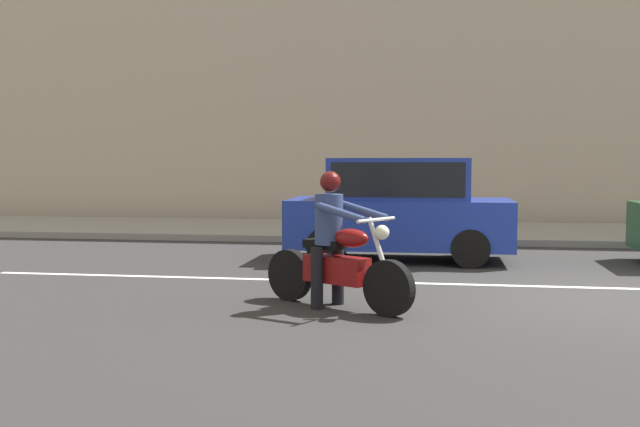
# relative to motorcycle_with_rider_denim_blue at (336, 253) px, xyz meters

# --- Properties ---
(ground_plane) EXTENTS (80.00, 80.00, 0.00)m
(ground_plane) POSITION_rel_motorcycle_with_rider_denim_blue_xyz_m (3.39, 1.03, -0.67)
(ground_plane) COLOR #2A2A2A
(sidewalk_slab) EXTENTS (40.00, 4.40, 0.14)m
(sidewalk_slab) POSITION_rel_motorcycle_with_rider_denim_blue_xyz_m (3.39, 9.03, -0.60)
(sidewalk_slab) COLOR gray
(sidewalk_slab) RESTS_ON ground_plane
(lane_marking_stripe) EXTENTS (18.00, 0.14, 0.01)m
(lane_marking_stripe) POSITION_rel_motorcycle_with_rider_denim_blue_xyz_m (3.44, 1.93, -0.66)
(lane_marking_stripe) COLOR silver
(lane_marking_stripe) RESTS_ON ground_plane
(motorcycle_with_rider_denim_blue) EXTENTS (1.91, 1.22, 1.64)m
(motorcycle_with_rider_denim_blue) POSITION_rel_motorcycle_with_rider_denim_blue_xyz_m (0.00, 0.00, 0.00)
(motorcycle_with_rider_denim_blue) COLOR black
(motorcycle_with_rider_denim_blue) RESTS_ON ground_plane
(parked_hatchback_cobalt_blue) EXTENTS (3.87, 1.76, 1.80)m
(parked_hatchback_cobalt_blue) POSITION_rel_motorcycle_with_rider_denim_blue_xyz_m (0.53, 4.38, 0.27)
(parked_hatchback_cobalt_blue) COLOR navy
(parked_hatchback_cobalt_blue) RESTS_ON ground_plane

